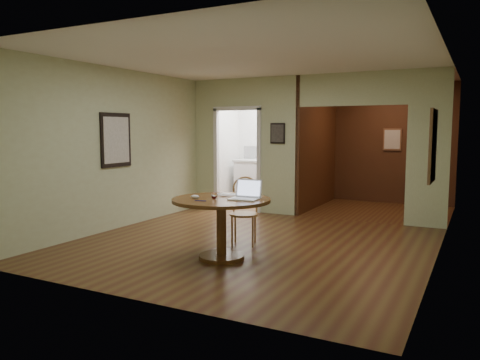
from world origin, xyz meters
The scene contains 11 objects.
floor centered at (0.00, 0.00, 0.00)m, with size 5.00×5.00×0.00m, color #492414.
room_shell centered at (-0.47, 3.10, 1.29)m, with size 5.20×7.50×5.00m.
dining_table centered at (0.01, -0.82, 0.59)m, with size 1.27×1.27×0.79m.
chair centered at (-0.09, 0.04, 0.55)m, with size 0.53×0.53×0.99m.
open_laptop centered at (0.32, -0.73, 0.86)m, with size 0.37×0.32×0.25m.
closed_laptop centered at (-0.04, -0.59, 0.81)m, with size 0.32×0.20×0.03m, color silver.
mouse centered at (-0.29, -0.99, 0.82)m, with size 0.11×0.06×0.05m, color white.
wine_glass centered at (-0.07, -0.88, 0.84)m, with size 0.08×0.08×0.09m, color white, non-canonical shape.
pen centered at (-0.11, -1.13, 0.80)m, with size 0.01×0.01×0.15m, color navy.
kitchen_cabinet centered at (-1.35, 4.20, 0.47)m, with size 2.06×0.60×0.94m.
grocery_bag centered at (-1.08, 4.20, 1.07)m, with size 0.26×0.22×0.26m, color #C7B392.
Camera 1 is at (2.95, -5.99, 1.68)m, focal length 35.00 mm.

